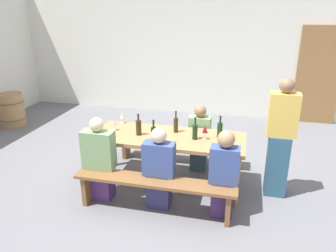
# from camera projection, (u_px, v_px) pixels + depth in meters

# --- Properties ---
(ground_plane) EXTENTS (24.00, 24.00, 0.00)m
(ground_plane) POSITION_uv_depth(u_px,v_px,m) (168.00, 183.00, 4.79)
(ground_plane) COLOR slate
(back_wall) EXTENTS (14.00, 0.20, 3.20)m
(back_wall) POSITION_uv_depth(u_px,v_px,m) (204.00, 46.00, 7.46)
(back_wall) COLOR silver
(back_wall) RESTS_ON ground
(wooden_door) EXTENTS (0.90, 0.06, 2.10)m
(wooden_door) POSITION_uv_depth(u_px,v_px,m) (318.00, 76.00, 6.97)
(wooden_door) COLOR olive
(wooden_door) RESTS_ON ground
(tasting_table) EXTENTS (2.13, 0.83, 0.75)m
(tasting_table) POSITION_uv_depth(u_px,v_px,m) (168.00, 141.00, 4.56)
(tasting_table) COLOR #9E7247
(tasting_table) RESTS_ON ground
(bench_near) EXTENTS (2.03, 0.30, 0.45)m
(bench_near) POSITION_uv_depth(u_px,v_px,m) (154.00, 186.00, 4.02)
(bench_near) COLOR brown
(bench_near) RESTS_ON ground
(bench_far) EXTENTS (2.03, 0.30, 0.45)m
(bench_far) POSITION_uv_depth(u_px,v_px,m) (178.00, 142.00, 5.32)
(bench_far) COLOR brown
(bench_far) RESTS_ON ground
(wine_bottle_0) EXTENTS (0.07, 0.07, 0.31)m
(wine_bottle_0) POSITION_uv_depth(u_px,v_px,m) (195.00, 131.00, 4.39)
(wine_bottle_0) COLOR #143319
(wine_bottle_0) RESTS_ON tasting_table
(wine_bottle_1) EXTENTS (0.08, 0.08, 0.34)m
(wine_bottle_1) POSITION_uv_depth(u_px,v_px,m) (154.00, 135.00, 4.22)
(wine_bottle_1) COLOR #143319
(wine_bottle_1) RESTS_ON tasting_table
(wine_bottle_2) EXTENTS (0.06, 0.06, 0.32)m
(wine_bottle_2) POSITION_uv_depth(u_px,v_px,m) (176.00, 125.00, 4.64)
(wine_bottle_2) COLOR #332814
(wine_bottle_2) RESTS_ON tasting_table
(wine_bottle_3) EXTENTS (0.08, 0.08, 0.31)m
(wine_bottle_3) POSITION_uv_depth(u_px,v_px,m) (139.00, 127.00, 4.54)
(wine_bottle_3) COLOR #332814
(wine_bottle_3) RESTS_ON tasting_table
(wine_bottle_4) EXTENTS (0.07, 0.07, 0.31)m
(wine_bottle_4) POSITION_uv_depth(u_px,v_px,m) (220.00, 130.00, 4.45)
(wine_bottle_4) COLOR #143319
(wine_bottle_4) RESTS_ON tasting_table
(wine_glass_0) EXTENTS (0.07, 0.07, 0.17)m
(wine_glass_0) POSITION_uv_depth(u_px,v_px,m) (122.00, 116.00, 5.00)
(wine_glass_0) COLOR silver
(wine_glass_0) RESTS_ON tasting_table
(wine_glass_1) EXTENTS (0.08, 0.08, 0.19)m
(wine_glass_1) POSITION_uv_depth(u_px,v_px,m) (205.00, 130.00, 4.39)
(wine_glass_1) COLOR silver
(wine_glass_1) RESTS_ON tasting_table
(wine_glass_2) EXTENTS (0.08, 0.08, 0.15)m
(wine_glass_2) POSITION_uv_depth(u_px,v_px,m) (114.00, 123.00, 4.72)
(wine_glass_2) COLOR silver
(wine_glass_2) RESTS_ON tasting_table
(seated_guest_near_0) EXTENTS (0.42, 0.24, 1.14)m
(seated_guest_near_0) POSITION_uv_depth(u_px,v_px,m) (99.00, 162.00, 4.27)
(seated_guest_near_0) COLOR #512E6C
(seated_guest_near_0) RESTS_ON ground
(seated_guest_near_1) EXTENTS (0.40, 0.24, 1.08)m
(seated_guest_near_1) POSITION_uv_depth(u_px,v_px,m) (159.00, 170.00, 4.10)
(seated_guest_near_1) COLOR navy
(seated_guest_near_1) RESTS_ON ground
(seated_guest_near_2) EXTENTS (0.35, 0.24, 1.12)m
(seated_guest_near_2) POSITION_uv_depth(u_px,v_px,m) (224.00, 176.00, 3.91)
(seated_guest_near_2) COLOR #452C66
(seated_guest_near_2) RESTS_ON ground
(seated_guest_far_0) EXTENTS (0.33, 0.24, 1.06)m
(seated_guest_far_0) POSITION_uv_depth(u_px,v_px,m) (199.00, 140.00, 5.05)
(seated_guest_far_0) COLOR #3B586B
(seated_guest_far_0) RESTS_ON ground
(standing_host) EXTENTS (0.37, 0.24, 1.63)m
(standing_host) POSITION_uv_depth(u_px,v_px,m) (280.00, 141.00, 4.27)
(standing_host) COLOR #2D546E
(standing_host) RESTS_ON ground
(wine_barrel) EXTENTS (0.56, 0.56, 0.72)m
(wine_barrel) POSITION_uv_depth(u_px,v_px,m) (11.00, 110.00, 6.98)
(wine_barrel) COLOR #9E7247
(wine_barrel) RESTS_ON ground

